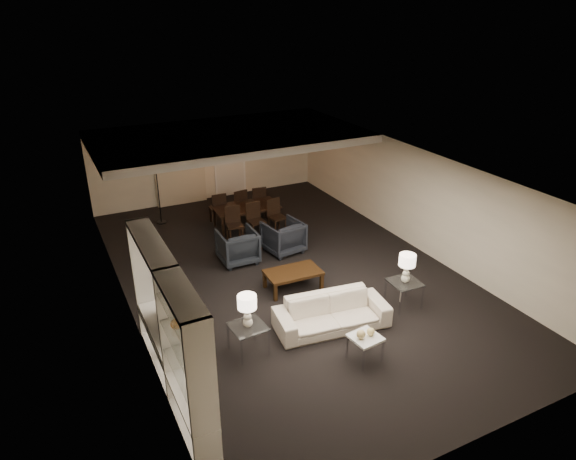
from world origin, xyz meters
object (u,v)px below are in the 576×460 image
at_px(dining_table, 247,217).
at_px(chair_fr, 257,201).
at_px(chair_nr, 277,216).
at_px(table_lamp_left, 247,311).
at_px(table_lamp_right, 406,268).
at_px(floor_lamp, 158,191).
at_px(vase_amber, 177,323).
at_px(floor_speaker, 166,330).
at_px(chair_nm, 256,220).
at_px(side_table_left, 248,339).
at_px(armchair_left, 238,246).
at_px(vase_blue, 196,386).
at_px(coffee_table, 293,280).
at_px(armchair_right, 283,237).
at_px(chair_nl, 235,225).
at_px(sofa, 332,313).
at_px(pendant_light, 240,153).
at_px(side_table_right, 404,294).
at_px(chair_fm, 238,204).
at_px(marble_table, 365,348).
at_px(television, 161,312).
at_px(chair_fl, 218,208).

bearing_deg(dining_table, chair_fr, 50.21).
bearing_deg(chair_nr, table_lamp_left, -128.87).
distance_m(table_lamp_right, floor_lamp, 7.26).
xyz_separation_m(dining_table, chair_nr, (0.60, -0.65, 0.15)).
distance_m(vase_amber, dining_table, 7.08).
height_order(floor_speaker, chair_nm, floor_speaker).
height_order(side_table_left, vase_amber, vase_amber).
bearing_deg(armchair_left, chair_fr, -121.88).
relative_size(vase_blue, floor_lamp, 0.09).
distance_m(coffee_table, vase_amber, 4.29).
relative_size(armchair_right, chair_nm, 0.96).
distance_m(chair_nl, chair_nr, 1.20).
bearing_deg(table_lamp_right, sofa, 180.00).
bearing_deg(table_lamp_left, floor_lamp, 89.69).
xyz_separation_m(vase_blue, chair_nm, (3.48, 6.13, -0.69)).
bearing_deg(chair_fr, coffee_table, 82.46).
bearing_deg(chair_nr, table_lamp_right, -88.17).
height_order(pendant_light, table_lamp_right, pendant_light).
bearing_deg(vase_blue, sofa, 28.99).
relative_size(side_table_right, floor_lamp, 0.32).
distance_m(chair_nm, chair_nr, 0.60).
height_order(chair_nm, chair_nr, same).
height_order(dining_table, floor_lamp, floor_lamp).
height_order(pendant_light, chair_fm, pendant_light).
bearing_deg(armchair_right, dining_table, -89.94).
height_order(armchair_left, chair_fr, chair_fr).
relative_size(marble_table, chair_nr, 0.54).
height_order(marble_table, chair_nm, chair_nm).
relative_size(vase_amber, chair_fm, 0.20).
bearing_deg(chair_fr, side_table_left, 70.60).
bearing_deg(side_table_left, chair_fr, 65.02).
relative_size(television, chair_nm, 1.25).
bearing_deg(armchair_right, chair_nl, -60.40).
distance_m(armchair_left, armchair_right, 1.20).
bearing_deg(chair_nm, side_table_right, -74.83).
xyz_separation_m(floor_speaker, chair_nm, (3.37, 3.97, -0.15)).
bearing_deg(floor_speaker, armchair_right, 44.58).
relative_size(sofa, chair_nm, 2.36).
relative_size(marble_table, chair_nl, 0.54).
height_order(table_lamp_right, chair_fm, table_lamp_right).
distance_m(vase_amber, chair_fr, 7.90).
relative_size(table_lamp_right, television, 0.54).
xyz_separation_m(side_table_left, chair_nr, (2.66, 4.40, 0.18)).
relative_size(armchair_left, chair_fl, 0.96).
xyz_separation_m(pendant_light, chair_nm, (-0.13, -1.31, -1.46)).
bearing_deg(chair_nm, vase_amber, -124.78).
bearing_deg(television, chair_fr, -36.79).
distance_m(floor_speaker, dining_table, 5.73).
bearing_deg(chair_fm, floor_speaker, 49.50).
bearing_deg(chair_fm, marble_table, 79.10).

